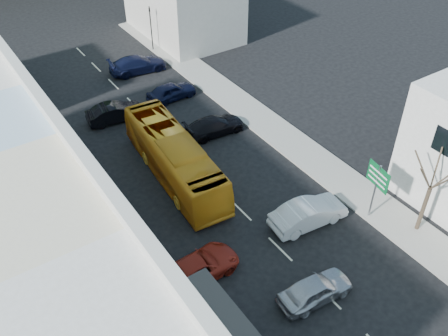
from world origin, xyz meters
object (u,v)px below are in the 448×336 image
(car_silver, at_px, (315,290))
(car_red, at_px, (199,266))
(bus, at_px, (174,158))
(traffic_signal, at_px, (151,29))
(direction_sign, at_px, (374,192))
(street_tree, at_px, (430,189))
(pedestrian_left, at_px, (174,279))
(car_white, at_px, (308,215))

(car_silver, distance_m, car_red, 6.43)
(bus, distance_m, traffic_signal, 20.36)
(car_silver, height_order, direction_sign, direction_sign)
(bus, height_order, car_red, bus)
(direction_sign, height_order, street_tree, street_tree)
(car_silver, distance_m, pedestrian_left, 7.52)
(car_white, bearing_deg, street_tree, -123.46)
(street_tree, bearing_deg, bus, 127.12)
(car_red, height_order, pedestrian_left, pedestrian_left)
(pedestrian_left, xyz_separation_m, direction_sign, (13.07, -1.82, 1.07))
(bus, relative_size, car_red, 2.52)
(car_white, distance_m, car_red, 7.79)
(pedestrian_left, height_order, direction_sign, direction_sign)
(car_red, bearing_deg, street_tree, -110.87)
(pedestrian_left, xyz_separation_m, traffic_signal, (12.90, 27.33, 1.28))
(car_red, height_order, traffic_signal, traffic_signal)
(car_white, relative_size, pedestrian_left, 2.59)
(car_red, relative_size, direction_sign, 1.11)
(car_white, distance_m, pedestrian_left, 9.46)
(car_silver, bearing_deg, car_white, -33.72)
(car_white, height_order, pedestrian_left, pedestrian_left)
(bus, xyz_separation_m, traffic_signal, (8.00, 18.71, 0.73))
(car_silver, relative_size, car_white, 1.00)
(pedestrian_left, relative_size, direction_sign, 0.41)
(car_silver, xyz_separation_m, traffic_signal, (6.95, 31.91, 1.58))
(bus, xyz_separation_m, street_tree, (9.77, -12.91, 1.82))
(car_red, xyz_separation_m, direction_sign, (11.40, -2.03, 1.37))
(bus, distance_m, car_silver, 13.27)
(car_silver, bearing_deg, traffic_signal, -8.19)
(car_silver, height_order, traffic_signal, traffic_signal)
(bus, bearing_deg, car_red, -106.41)
(bus, bearing_deg, car_silver, -80.82)
(car_silver, height_order, car_red, same)
(car_red, bearing_deg, car_white, -93.88)
(car_silver, relative_size, street_tree, 0.65)
(direction_sign, height_order, traffic_signal, traffic_signal)
(car_white, distance_m, street_tree, 7.22)
(bus, relative_size, car_white, 2.64)
(pedestrian_left, height_order, traffic_signal, traffic_signal)
(street_tree, height_order, traffic_signal, street_tree)
(traffic_signal, bearing_deg, car_silver, 97.95)
(car_red, bearing_deg, direction_sign, -101.87)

